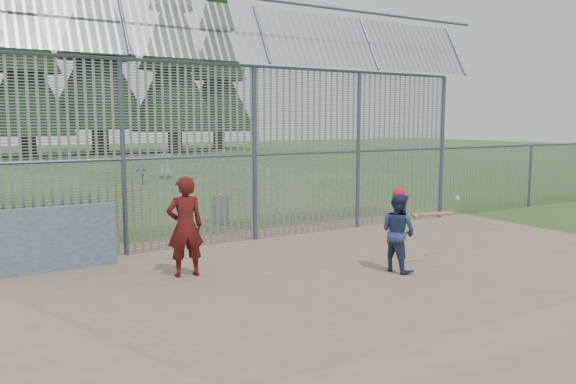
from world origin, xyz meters
TOP-DOWN VIEW (x-y plane):
  - ground at (0.00, 0.00)m, footprint 120.00×120.00m
  - dirt_infield at (0.00, -0.50)m, footprint 14.00×10.00m
  - dugout_wall at (-4.60, 2.90)m, footprint 2.50×0.12m
  - batter at (0.97, -0.32)m, footprint 0.65×0.78m
  - onlooker at (-2.51, 1.36)m, footprint 0.70×0.50m
  - bg_kid_standing at (2.74, 18.18)m, footprint 0.84×0.56m
  - bg_kid_seated at (1.13, 16.57)m, footprint 0.57×0.36m
  - batting_gear at (1.19, -0.36)m, footprint 1.59×0.42m
  - trash_can at (0.18, 5.96)m, footprint 0.56×0.56m
  - backstop_fence at (1.81, 3.43)m, footprint 20.09×0.81m
  - conifer_row at (1.93, 41.51)m, footprint 38.48×12.26m

SIDE VIEW (x-z plane):
  - ground at x=0.00m, z-range 0.00..0.00m
  - dirt_infield at x=0.00m, z-range 0.00..0.02m
  - trash_can at x=0.18m, z-range -0.03..0.79m
  - bg_kid_seated at x=1.13m, z-range 0.00..0.91m
  - dugout_wall at x=-4.60m, z-range 0.02..1.22m
  - batter at x=0.97m, z-range 0.02..1.47m
  - bg_kid_standing at x=2.74m, z-range 0.00..1.69m
  - onlooker at x=-2.51m, z-range 0.02..1.81m
  - batting_gear at x=1.19m, z-range 1.06..1.63m
  - backstop_fence at x=1.81m, z-range -0.29..5.01m
  - conifer_row at x=1.93m, z-range 0.73..20.93m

